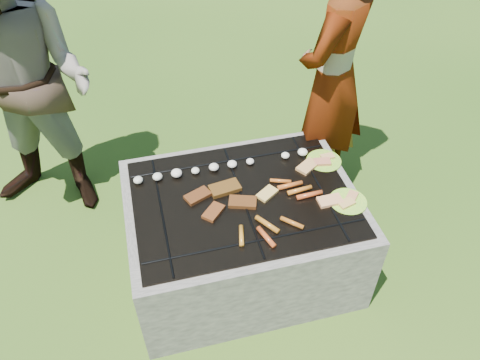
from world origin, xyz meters
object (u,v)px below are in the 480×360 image
(plate_far, at_px, (324,161))
(bystander, at_px, (23,89))
(fire_pit, at_px, (242,236))
(cook, at_px, (333,79))
(plate_near, at_px, (348,201))

(plate_far, distance_m, bystander, 1.86)
(fire_pit, bearing_deg, cook, 38.43)
(plate_near, xyz_separation_m, bystander, (-1.69, 1.06, 0.34))
(plate_near, xyz_separation_m, cook, (0.19, 0.77, 0.30))
(fire_pit, xyz_separation_m, plate_far, (0.56, 0.18, 0.33))
(fire_pit, bearing_deg, plate_near, -17.19)
(plate_near, distance_m, bystander, 2.02)
(fire_pit, bearing_deg, bystander, 141.75)
(fire_pit, height_order, cook, cook)
(plate_near, bearing_deg, cook, 76.19)
(plate_far, bearing_deg, cook, 65.29)
(bystander, bearing_deg, plate_far, 0.82)
(plate_near, height_order, bystander, bystander)
(fire_pit, height_order, plate_near, plate_near)
(fire_pit, xyz_separation_m, bystander, (-1.13, 0.89, 0.67))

